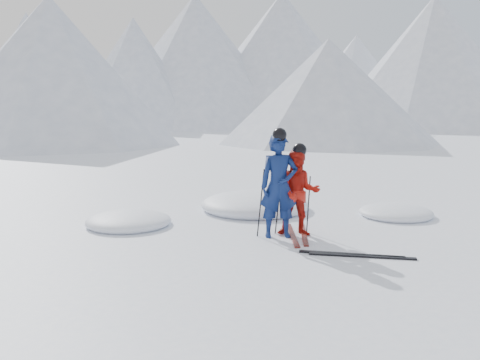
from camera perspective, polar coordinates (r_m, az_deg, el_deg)
name	(u,v)px	position (r m, az deg, el deg)	size (l,w,h in m)	color
ground	(352,235)	(9.92, 12.45, -6.00)	(160.00, 160.00, 0.00)	white
mountain_range	(167,53)	(44.80, -8.18, 13.89)	(106.15, 62.94, 15.53)	#B2BCD1
skier_blue	(279,186)	(9.36, 4.40, -0.68)	(0.70, 0.46, 1.92)	#0D1E53
skier_red	(299,193)	(9.54, 6.62, -1.41)	(0.79, 0.62, 1.63)	#AF170E
pole_blue_left	(261,203)	(9.42, 2.34, -2.58)	(0.02, 0.02, 1.28)	black
pole_blue_right	(285,200)	(9.75, 5.02, -2.23)	(0.02, 0.02, 1.28)	black
pole_red_left	(278,206)	(9.67, 4.32, -2.89)	(0.02, 0.02, 1.09)	black
pole_red_right	(308,204)	(9.86, 7.69, -2.71)	(0.02, 0.02, 1.09)	black
ski_worn_left	(293,235)	(9.65, 5.92, -6.16)	(0.09, 1.70, 0.03)	black
ski_worn_right	(304,234)	(9.76, 7.16, -6.00)	(0.09, 1.70, 0.03)	black
ski_loose_a	(351,254)	(8.59, 12.39, -8.16)	(0.09, 1.70, 0.03)	black
ski_loose_b	(362,256)	(8.53, 13.53, -8.31)	(0.09, 1.70, 0.03)	black
snow_lumps	(254,214)	(11.51, 1.55, -3.79)	(7.28, 3.89, 0.56)	white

